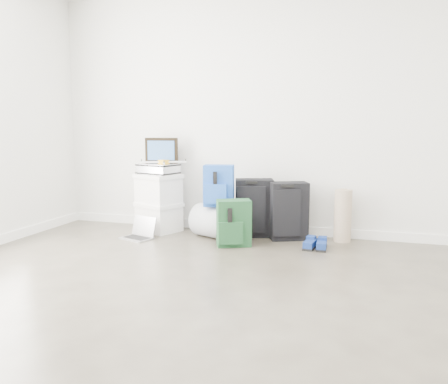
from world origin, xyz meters
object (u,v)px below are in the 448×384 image
(boxes_stack, at_px, (159,203))
(carry_on, at_px, (288,211))
(large_suitcase, at_px, (254,208))
(briefcase, at_px, (158,169))
(duffel_bag, at_px, (219,222))
(laptop, at_px, (140,233))

(boxes_stack, height_order, carry_on, boxes_stack)
(boxes_stack, distance_m, large_suitcase, 1.11)
(boxes_stack, bearing_deg, carry_on, 25.41)
(briefcase, bearing_deg, duffel_bag, 6.56)
(duffel_bag, bearing_deg, carry_on, 38.55)
(laptop, bearing_deg, briefcase, 101.91)
(carry_on, bearing_deg, large_suitcase, 150.81)
(boxes_stack, xyz_separation_m, large_suitcase, (1.11, 0.08, -0.02))
(briefcase, height_order, carry_on, briefcase)
(boxes_stack, xyz_separation_m, briefcase, (0.00, 0.00, 0.39))
(boxes_stack, relative_size, carry_on, 1.08)
(boxes_stack, height_order, briefcase, briefcase)
(briefcase, height_order, duffel_bag, briefcase)
(duffel_bag, height_order, laptop, duffel_bag)
(duffel_bag, bearing_deg, laptop, -139.55)
(duffel_bag, xyz_separation_m, laptop, (-0.83, -0.24, -0.12))
(large_suitcase, bearing_deg, boxes_stack, 167.02)
(laptop, bearing_deg, boxes_stack, 101.91)
(briefcase, bearing_deg, large_suitcase, 20.94)
(duffel_bag, distance_m, carry_on, 0.75)
(duffel_bag, height_order, carry_on, carry_on)
(briefcase, relative_size, large_suitcase, 0.65)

